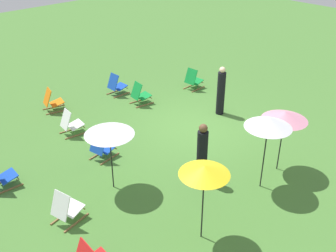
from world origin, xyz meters
TOP-DOWN VIEW (x-y plane):
  - ground_plane at (0.00, 0.00)m, footprint 40.00×40.00m
  - deckchair_0 at (3.86, 0.25)m, footprint 0.48×0.76m
  - deckchair_1 at (2.24, -2.27)m, footprint 0.51×0.78m
  - deckchair_2 at (2.59, 0.14)m, footprint 0.58×0.82m
  - deckchair_3 at (1.18, 5.89)m, footprint 0.52×0.79m
  - deckchair_4 at (4.27, 2.73)m, footprint 0.64×0.85m
  - deckchair_6 at (-1.07, 5.35)m, footprint 0.63×0.85m
  - deckchair_7 at (2.38, 3.14)m, footprint 0.57×0.81m
  - deckchair_8 at (0.56, 3.23)m, footprint 0.61×0.83m
  - umbrella_0 at (-3.16, 0.07)m, footprint 1.19×1.19m
  - umbrella_1 at (-3.49, 3.50)m, footprint 1.04×1.04m
  - umbrella_2 at (-0.75, 3.82)m, footprint 1.21×1.21m
  - umbrella_3 at (-3.31, 1.06)m, footprint 1.14×1.14m
  - person_0 at (0.11, -1.37)m, footprint 0.28×0.28m
  - person_1 at (-2.09, 1.98)m, footprint 0.33×0.33m

SIDE VIEW (x-z plane):
  - ground_plane at x=0.00m, z-range 0.00..0.00m
  - deckchair_0 at x=3.86m, z-range -0.05..0.79m
  - deckchair_1 at x=2.24m, z-range -0.05..0.79m
  - deckchair_2 at x=2.59m, z-range -0.05..0.79m
  - deckchair_3 at x=1.18m, z-range -0.05..0.79m
  - deckchair_4 at x=4.27m, z-range -0.05..0.79m
  - deckchair_6 at x=-1.07m, z-range -0.05..0.79m
  - deckchair_7 at x=2.38m, z-range -0.05..0.79m
  - deckchair_8 at x=0.56m, z-range -0.05..0.79m
  - person_1 at x=-2.09m, z-range -0.03..1.64m
  - person_0 at x=0.11m, z-range -0.04..1.66m
  - umbrella_0 at x=-3.16m, z-range 0.75..2.51m
  - umbrella_2 at x=-0.75m, z-range 0.78..2.57m
  - umbrella_1 at x=-3.49m, z-range 0.82..2.68m
  - umbrella_3 at x=-3.31m, z-range 0.86..2.87m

